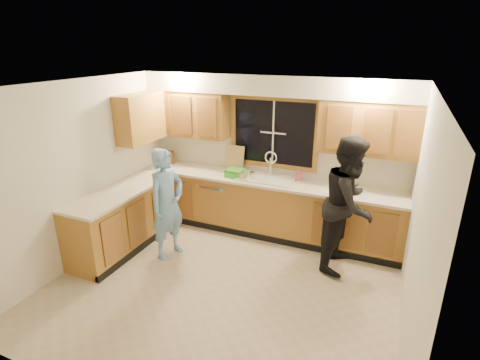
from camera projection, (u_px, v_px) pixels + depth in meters
name	position (u px, v px, depth m)	size (l,w,h in m)	color
floor	(223.00, 285.00, 4.80)	(4.20, 4.20, 0.00)	#B8A68D
ceiling	(219.00, 86.00, 3.94)	(4.20, 4.20, 0.00)	silver
wall_back	(273.00, 154.00, 6.01)	(4.20, 4.20, 0.00)	silver
wall_left	(84.00, 173.00, 5.15)	(3.80, 3.80, 0.00)	silver
wall_right	(418.00, 229.00, 3.59)	(3.80, 3.80, 0.00)	silver
base_cabinets_back	(265.00, 207.00, 6.03)	(4.20, 0.60, 0.88)	#A87530
base_cabinets_left	(125.00, 219.00, 5.62)	(0.60, 1.90, 0.88)	#A87530
countertop_back	(266.00, 181.00, 5.86)	(4.20, 0.63, 0.04)	beige
countertop_left	(122.00, 191.00, 5.45)	(0.63, 1.90, 0.04)	beige
upper_cabinets_left	(189.00, 114.00, 6.20)	(1.35, 0.33, 0.75)	#A87530
upper_cabinets_right	(369.00, 128.00, 5.14)	(1.35, 0.33, 0.75)	#A87530
upper_cabinets_return	(141.00, 118.00, 5.86)	(0.33, 0.90, 0.75)	#A87530
soffit	(271.00, 85.00, 5.48)	(4.20, 0.35, 0.30)	silver
window_frame	(273.00, 133.00, 5.88)	(1.44, 0.03, 1.14)	black
sink	(266.00, 182.00, 5.89)	(0.86, 0.52, 0.57)	silver
dishwasher	(218.00, 201.00, 6.35)	(0.60, 0.56, 0.82)	white
stove	(97.00, 235.00, 5.12)	(0.58, 0.75, 0.90)	white
man	(167.00, 204.00, 5.25)	(0.58, 0.38, 1.60)	#6C9DCD
woman	(349.00, 204.00, 4.95)	(0.90, 0.70, 1.84)	black
knife_block	(170.00, 157.00, 6.60)	(0.12, 0.10, 0.22)	brown
cutting_board	(235.00, 158.00, 6.21)	(0.32, 0.02, 0.42)	tan
dish_crate	(235.00, 173.00, 5.95)	(0.27, 0.25, 0.13)	green
soap_bottle	(298.00, 175.00, 5.78)	(0.08, 0.08, 0.17)	#D55170
bowl	(341.00, 187.00, 5.46)	(0.20, 0.20, 0.05)	silver
can_left	(241.00, 177.00, 5.78)	(0.07, 0.07, 0.13)	beige
can_right	(252.00, 176.00, 5.82)	(0.07, 0.07, 0.13)	beige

